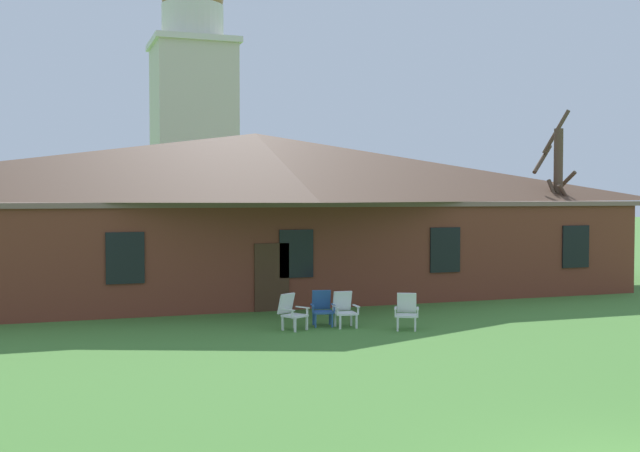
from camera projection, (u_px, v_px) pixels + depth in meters
The scene contains 7 objects.
brick_building at pixel (256, 211), 29.04m from camera, with size 26.98×10.40×5.86m.
dome_tower at pixel (193, 115), 48.85m from camera, with size 5.18×5.18×18.89m.
lawn_chair_by_porch at pixel (291, 311), 20.79m from camera, with size 0.83×0.86×0.96m.
lawn_chair_near_door at pixel (322, 307), 21.48m from camera, with size 0.72×0.76×0.96m.
lawn_chair_left_end at pixel (344, 309), 21.24m from camera, with size 0.66×0.69×0.96m.
lawn_chair_middle at pixel (407, 311), 20.86m from camera, with size 0.81×0.85×0.96m.
bare_tree_beside_building at pixel (557, 199), 31.29m from camera, with size 1.75×1.53×7.04m.
Camera 1 is at (-7.27, -7.41, 3.55)m, focal length 44.01 mm.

